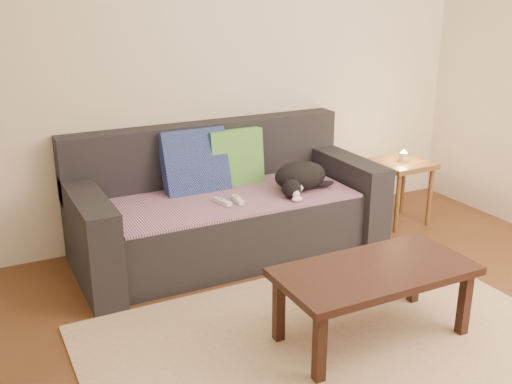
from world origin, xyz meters
The scene contains 13 objects.
ground centered at (0.00, 0.00, 0.00)m, with size 4.50×4.50×0.00m, color brown.
back_wall centered at (0.00, 2.00, 1.30)m, with size 4.50×0.04×2.60m, color beige.
sofa centered at (0.00, 1.57, 0.31)m, with size 2.10×0.94×0.87m.
throw_blanket centered at (0.00, 1.48, 0.43)m, with size 1.66×0.74×0.02m, color #462D55.
cushion_navy centered at (-0.15, 1.74, 0.63)m, with size 0.46×0.12×0.46m, color #13114B.
cushion_green centered at (0.16, 1.74, 0.63)m, with size 0.40×0.10×0.40m, color #0D5851.
cat centered at (0.48, 1.38, 0.54)m, with size 0.46×0.39×0.20m.
wii_remote_a centered at (-0.11, 1.37, 0.46)m, with size 0.15×0.04×0.03m, color white.
wii_remote_b centered at (0.00, 1.36, 0.46)m, with size 0.15×0.04×0.03m, color white.
side_table centered at (1.46, 1.46, 0.41)m, with size 0.40×0.40×0.50m.
candle centered at (1.46, 1.46, 0.54)m, with size 0.06×0.06×0.09m.
rug centered at (0.00, 0.15, 0.01)m, with size 2.50×1.80×0.01m, color tan.
coffee_table centered at (0.23, 0.20, 0.36)m, with size 1.04×0.52×0.42m.
Camera 1 is at (-1.58, -2.02, 1.79)m, focal length 42.00 mm.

